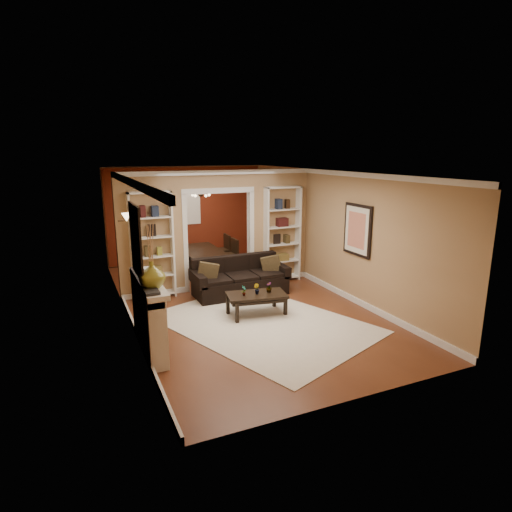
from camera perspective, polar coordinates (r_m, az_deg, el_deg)
name	(u,v)px	position (r m, az deg, el deg)	size (l,w,h in m)	color
floor	(238,302)	(9.10, -2.37, -6.15)	(8.00, 8.00, 0.00)	brown
ceiling	(237,172)	(8.56, -2.55, 11.09)	(8.00, 8.00, 0.00)	white
wall_back	(187,214)	(12.48, -9.25, 5.55)	(8.00, 8.00, 0.00)	tan
wall_front	(359,300)	(5.34, 13.60, -5.76)	(8.00, 8.00, 0.00)	tan
wall_left	(124,250)	(8.20, -17.25, 0.83)	(8.00, 8.00, 0.00)	tan
wall_right	(331,231)	(9.76, 9.94, 3.25)	(8.00, 8.00, 0.00)	tan
partition_wall	(218,230)	(9.84, -5.03, 3.48)	(4.50, 0.15, 2.70)	tan
red_back_panel	(187,215)	(12.46, -9.21, 5.40)	(4.44, 0.04, 2.64)	maroon
dining_window	(187,207)	(12.39, -9.20, 6.42)	(0.78, 0.03, 0.98)	#8CA5CC
area_rug	(263,323)	(8.00, 0.95, -8.97)	(2.73, 3.82, 0.01)	silver
sofa	(240,277)	(9.44, -2.12, -2.76)	(2.11, 0.91, 0.82)	black
pillow_left	(208,272)	(9.13, -6.44, -2.12)	(0.42, 0.12, 0.42)	#4F3F22
pillow_right	(271,265)	(9.67, 2.04, -1.15)	(0.42, 0.12, 0.42)	#4F3F22
coffee_table	(257,304)	(8.34, 0.08, -6.46)	(1.13, 0.61, 0.43)	black
plant_left	(244,291)	(8.14, -1.62, -4.64)	(0.11, 0.07, 0.20)	#336626
plant_center	(257,289)	(8.24, 0.08, -4.42)	(0.11, 0.09, 0.20)	#336626
plant_right	(269,287)	(8.34, 1.74, -4.18)	(0.11, 0.11, 0.20)	#336626
bookshelf_left	(152,246)	(9.33, -13.69, 1.33)	(0.90, 0.30, 2.30)	white
bookshelf_right	(282,235)	(10.32, 3.47, 2.87)	(0.90, 0.30, 2.30)	white
fireplace	(150,316)	(7.01, -13.95, -7.71)	(0.32, 1.70, 1.16)	white
vase	(152,275)	(6.39, -13.71, -2.43)	(0.38, 0.38, 0.40)	olive
mirror	(136,241)	(6.65, -15.74, 1.98)	(0.03, 0.95, 1.10)	silver
wall_sconce	(123,219)	(8.66, -17.27, 4.73)	(0.18, 0.18, 0.22)	#FFE0A5
framed_art	(357,230)	(8.91, 13.34, 3.39)	(0.04, 0.85, 1.05)	black
dining_table	(203,261)	(11.32, -7.11, -0.62)	(0.96, 1.73, 0.61)	black
dining_chair_nw	(185,260)	(10.87, -9.44, -0.55)	(0.44, 0.44, 0.89)	black
dining_chair_ne	(226,256)	(11.18, -3.98, 0.05)	(0.45, 0.45, 0.91)	black
dining_chair_sw	(179,257)	(11.44, -10.19, -0.10)	(0.39, 0.39, 0.80)	black
dining_chair_se	(219,251)	(11.73, -4.99, 0.71)	(0.45, 0.45, 0.92)	black
chandelier	(199,195)	(11.16, -7.64, 8.11)	(0.50, 0.50, 0.30)	#3C291B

